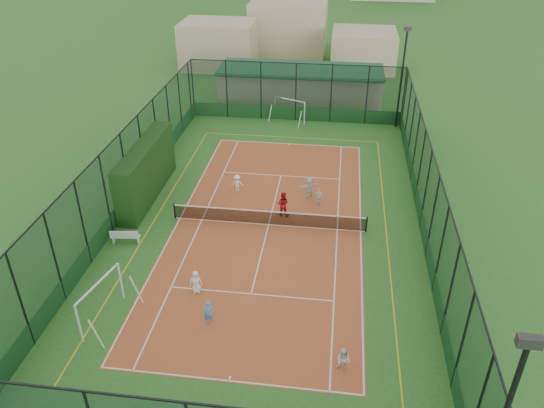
{
  "coord_description": "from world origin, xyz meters",
  "views": [
    {
      "loc": [
        3.71,
        -26.49,
        17.37
      ],
      "look_at": [
        0.15,
        0.46,
        1.2
      ],
      "focal_mm": 35.0,
      "sensor_mm": 36.0,
      "label": 1
    }
  ],
  "objects_px": {
    "floodlight_ne": "(401,79)",
    "clubhouse": "(300,85)",
    "child_near_left": "(196,282)",
    "child_far_right": "(319,197)",
    "futsal_goal_near": "(101,301)",
    "coach": "(283,204)",
    "child_near_mid": "(209,313)",
    "child_near_right": "(343,360)",
    "futsal_goal_far": "(289,110)",
    "child_far_back": "(309,187)",
    "child_far_left": "(237,183)",
    "white_bench": "(126,236)"
  },
  "relations": [
    {
      "from": "futsal_goal_far",
      "to": "child_far_back",
      "type": "bearing_deg",
      "value": -54.04
    },
    {
      "from": "white_bench",
      "to": "child_near_mid",
      "type": "height_order",
      "value": "child_near_mid"
    },
    {
      "from": "child_near_left",
      "to": "child_near_mid",
      "type": "bearing_deg",
      "value": -72.9
    },
    {
      "from": "floodlight_ne",
      "to": "child_near_right",
      "type": "xyz_separation_m",
      "value": [
        -3.99,
        -27.32,
        -3.52
      ]
    },
    {
      "from": "white_bench",
      "to": "futsal_goal_near",
      "type": "bearing_deg",
      "value": -85.46
    },
    {
      "from": "child_near_mid",
      "to": "coach",
      "type": "bearing_deg",
      "value": 73.51
    },
    {
      "from": "child_near_mid",
      "to": "coach",
      "type": "height_order",
      "value": "coach"
    },
    {
      "from": "clubhouse",
      "to": "child_far_left",
      "type": "bearing_deg",
      "value": -98.21
    },
    {
      "from": "child_near_left",
      "to": "child_near_mid",
      "type": "height_order",
      "value": "child_near_mid"
    },
    {
      "from": "child_far_left",
      "to": "white_bench",
      "type": "bearing_deg",
      "value": 46.5
    },
    {
      "from": "clubhouse",
      "to": "child_near_right",
      "type": "height_order",
      "value": "clubhouse"
    },
    {
      "from": "floodlight_ne",
      "to": "clubhouse",
      "type": "height_order",
      "value": "floodlight_ne"
    },
    {
      "from": "child_near_mid",
      "to": "coach",
      "type": "distance_m",
      "value": 10.16
    },
    {
      "from": "child_far_back",
      "to": "coach",
      "type": "bearing_deg",
      "value": 30.45
    },
    {
      "from": "child_near_left",
      "to": "futsal_goal_near",
      "type": "bearing_deg",
      "value": -159.03
    },
    {
      "from": "floodlight_ne",
      "to": "futsal_goal_far",
      "type": "distance_m",
      "value": 9.61
    },
    {
      "from": "child_near_left",
      "to": "child_far_left",
      "type": "relative_size",
      "value": 1.04
    },
    {
      "from": "child_near_left",
      "to": "child_far_left",
      "type": "xyz_separation_m",
      "value": [
        0.1,
        10.41,
        -0.02
      ]
    },
    {
      "from": "child_far_back",
      "to": "white_bench",
      "type": "bearing_deg",
      "value": 4.49
    },
    {
      "from": "futsal_goal_near",
      "to": "child_far_left",
      "type": "height_order",
      "value": "futsal_goal_near"
    },
    {
      "from": "clubhouse",
      "to": "futsal_goal_near",
      "type": "distance_m",
      "value": 31.72
    },
    {
      "from": "clubhouse",
      "to": "child_far_left",
      "type": "relative_size",
      "value": 12.65
    },
    {
      "from": "futsal_goal_near",
      "to": "child_near_mid",
      "type": "bearing_deg",
      "value": -73.22
    },
    {
      "from": "coach",
      "to": "child_near_left",
      "type": "bearing_deg",
      "value": 71.35
    },
    {
      "from": "futsal_goal_near",
      "to": "child_far_right",
      "type": "distance_m",
      "value": 15.06
    },
    {
      "from": "child_near_left",
      "to": "coach",
      "type": "bearing_deg",
      "value": 54.58
    },
    {
      "from": "futsal_goal_near",
      "to": "child_far_back",
      "type": "height_order",
      "value": "futsal_goal_near"
    },
    {
      "from": "floodlight_ne",
      "to": "futsal_goal_near",
      "type": "xyz_separation_m",
      "value": [
        -15.15,
        -25.63,
        -3.08
      ]
    },
    {
      "from": "futsal_goal_far",
      "to": "child_far_back",
      "type": "height_order",
      "value": "futsal_goal_far"
    },
    {
      "from": "futsal_goal_near",
      "to": "futsal_goal_far",
      "type": "xyz_separation_m",
      "value": [
        6.06,
        25.73,
        -0.07
      ]
    },
    {
      "from": "futsal_goal_far",
      "to": "child_near_mid",
      "type": "height_order",
      "value": "futsal_goal_far"
    },
    {
      "from": "coach",
      "to": "futsal_goal_near",
      "type": "bearing_deg",
      "value": 59.83
    },
    {
      "from": "futsal_goal_far",
      "to": "child_far_back",
      "type": "distance_m",
      "value": 13.32
    },
    {
      "from": "floodlight_ne",
      "to": "coach",
      "type": "bearing_deg",
      "value": -117.12
    },
    {
      "from": "futsal_goal_far",
      "to": "child_near_mid",
      "type": "xyz_separation_m",
      "value": [
        -1.1,
        -25.4,
        -0.33
      ]
    },
    {
      "from": "clubhouse",
      "to": "child_near_right",
      "type": "xyz_separation_m",
      "value": [
        4.61,
        -32.72,
        -0.97
      ]
    },
    {
      "from": "futsal_goal_far",
      "to": "child_near_right",
      "type": "height_order",
      "value": "futsal_goal_far"
    },
    {
      "from": "futsal_goal_near",
      "to": "child_near_left",
      "type": "distance_m",
      "value": 4.55
    },
    {
      "from": "clubhouse",
      "to": "child_far_right",
      "type": "xyz_separation_m",
      "value": [
        2.84,
        -19.26,
        -0.97
      ]
    },
    {
      "from": "child_near_right",
      "to": "clubhouse",
      "type": "bearing_deg",
      "value": 123.59
    },
    {
      "from": "floodlight_ne",
      "to": "child_far_left",
      "type": "bearing_deg",
      "value": -131.27
    },
    {
      "from": "floodlight_ne",
      "to": "child_near_left",
      "type": "distance_m",
      "value": 26.05
    },
    {
      "from": "child_near_left",
      "to": "child_far_right",
      "type": "distance_m",
      "value": 10.87
    },
    {
      "from": "floodlight_ne",
      "to": "coach",
      "type": "relative_size",
      "value": 5.12
    },
    {
      "from": "clubhouse",
      "to": "white_bench",
      "type": "height_order",
      "value": "clubhouse"
    },
    {
      "from": "futsal_goal_far",
      "to": "child_far_right",
      "type": "xyz_separation_m",
      "value": [
        3.32,
        -13.95,
        -0.38
      ]
    },
    {
      "from": "futsal_goal_far",
      "to": "coach",
      "type": "xyz_separation_m",
      "value": [
        1.19,
        -15.5,
        -0.17
      ]
    },
    {
      "from": "floodlight_ne",
      "to": "clubhouse",
      "type": "xyz_separation_m",
      "value": [
        -8.6,
        5.4,
        -2.55
      ]
    },
    {
      "from": "futsal_goal_near",
      "to": "coach",
      "type": "distance_m",
      "value": 12.55
    },
    {
      "from": "white_bench",
      "to": "coach",
      "type": "height_order",
      "value": "coach"
    }
  ]
}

